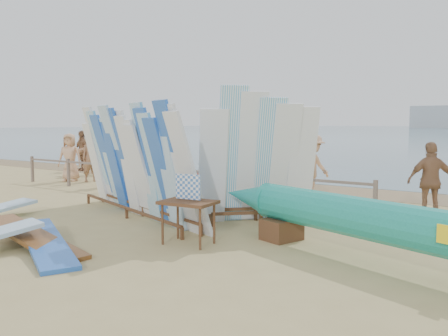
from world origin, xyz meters
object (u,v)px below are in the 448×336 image
Objects in this scene: beachgoer_6 at (244,168)px; beachgoer_0 at (70,157)px; main_surfboard_rack at (134,166)px; beachgoer_2 at (107,162)px; beach_chair_right at (232,190)px; beachgoer_11 at (93,153)px; beachgoer_5 at (242,159)px; flat_board_d at (46,251)px; flat_board_c at (33,247)px; stroller at (210,183)px; beachgoer_8 at (275,173)px; beachgoer_1 at (90,159)px; beachgoer_extra_1 at (82,151)px; side_surfboard_rack at (258,163)px; beachgoer_9 at (312,167)px; beachgoer_7 at (260,163)px; beachgoer_10 at (431,181)px; beachgoer_4 at (214,162)px; vendor_table at (188,221)px; beachgoer_3 at (175,158)px; beach_chair_left at (218,189)px; outrigger_canoe at (373,223)px.

beachgoer_0 reaches higher than beachgoer_6.
main_surfboard_rack is 3.03× the size of beachgoer_2.
beachgoer_11 is (-7.96, 1.93, 0.58)m from beach_chair_right.
main_surfboard_rack is 2.98× the size of beachgoer_5.
flat_board_d is 6.02m from beach_chair_right.
beachgoer_6 reaches higher than flat_board_d.
beachgoer_11 is at bearing 52.49° from flat_board_c.
stroller is 2.00m from beachgoer_8.
beach_chair_right is at bearing -13.60° from stroller.
beachgoer_1 reaches higher than beach_chair_right.
beachgoer_extra_1 is (-10.61, 2.25, 0.10)m from beachgoer_8.
side_surfboard_rack is at bearing -43.13° from stroller.
beachgoer_9 reaches higher than beachgoer_0.
main_surfboard_rack is at bearing 43.33° from beachgoer_8.
beachgoer_8 is 0.92× the size of beachgoer_5.
beach_chair_right is 2.09m from beachgoer_7.
beachgoer_9 is 3.91m from beachgoer_5.
beach_chair_right is 0.52× the size of beachgoer_9.
beachgoer_0 is (0.97, -1.82, -0.00)m from beachgoer_11.
beachgoer_9 is 1.06× the size of beachgoer_10.
beachgoer_4 is at bearing -85.20° from beachgoer_7.
flat_board_d is 1.61× the size of beachgoer_10.
beachgoer_1 is at bearing 143.52° from vendor_table.
beachgoer_1 is at bearing 117.52° from beachgoer_9.
main_surfboard_rack is 3.36m from beach_chair_right.
beachgoer_4 is at bearing -7.25° from beachgoer_extra_1.
beachgoer_7 reaches higher than beachgoer_5.
vendor_table is 7.49m from beachgoer_3.
beach_chair_left is 0.40m from beach_chair_right.
vendor_table is 9.54m from beachgoer_1.
flat_board_d is 6.25m from stroller.
beach_chair_right is (-2.00, 4.34, -0.13)m from vendor_table.
beachgoer_8 is (1.52, 3.62, -0.37)m from main_surfboard_rack.
beachgoer_extra_1 is (-3.24, 2.25, 0.05)m from beachgoer_1.
beachgoer_2 is 0.92× the size of beachgoer_9.
beachgoer_11 reaches higher than flat_board_c.
beachgoer_11 is at bearing -39.59° from beachgoer_10.
beachgoer_2 is (-5.06, 5.81, 0.82)m from flat_board_d.
beachgoer_10 is at bearing -31.23° from flat_board_c.
flat_board_d is at bearing -97.84° from beach_chair_left.
flat_board_c is at bearing 56.13° from beachgoer_8.
beachgoer_8 is 3.97m from beachgoer_5.
beachgoer_4 is at bearing 117.90° from main_surfboard_rack.
beachgoer_4 is at bearing 37.48° from flat_board_d.
beachgoer_4 is at bearing -66.65° from beachgoer_1.
flat_board_c is at bearing -179.86° from beachgoer_6.
beachgoer_11 is 0.96× the size of beachgoer_9.
beachgoer_9 is at bearing -106.75° from beachgoer_4.
outrigger_canoe is 10.31m from beachgoer_2.
beachgoer_6 is 2.84m from beachgoer_3.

